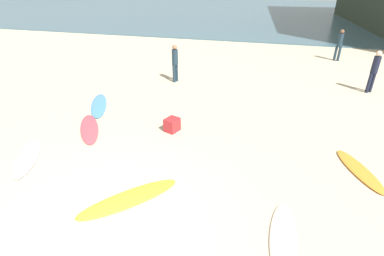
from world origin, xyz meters
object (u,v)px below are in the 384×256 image
surfboard_0 (283,237)px  surfboard_1 (28,157)px  surfboard_3 (89,128)px  beachgoer_far (340,43)px  beachgoer_near (175,61)px  surfboard_4 (99,105)px  beachgoer_mid (374,70)px  beach_cooler (172,125)px  surfboard_5 (359,170)px  surfboard_2 (129,198)px

surfboard_0 → surfboard_1: surfboard_1 is taller
surfboard_3 → beachgoer_far: 14.84m
beachgoer_near → surfboard_3: bearing=4.3°
surfboard_1 → surfboard_4: 3.82m
beachgoer_far → surfboard_3: bearing=-112.0°
beachgoer_mid → beachgoer_far: beachgoer_mid is taller
beach_cooler → beachgoer_near: bearing=106.8°
beach_cooler → surfboard_0: bearing=-45.9°
surfboard_0 → beachgoer_near: (-5.00, 8.46, 0.94)m
surfboard_3 → beachgoer_near: size_ratio=1.28×
surfboard_0 → beachgoer_mid: (3.58, 9.30, 0.98)m
surfboard_3 → beachgoer_far: (9.25, 11.55, 0.97)m
surfboard_3 → beach_cooler: size_ratio=4.90×
beachgoer_far → surfboard_1: bearing=-109.6°
surfboard_4 → beachgoer_near: 4.22m
surfboard_5 → beach_cooler: 5.55m
surfboard_1 → surfboard_2: bearing=-40.7°
surfboard_3 → surfboard_4: (-0.73, 1.83, 0.00)m
beachgoer_mid → beach_cooler: bearing=-0.9°
surfboard_4 → beachgoer_far: 13.98m
surfboard_0 → beachgoer_near: bearing=-58.4°
beachgoer_mid → surfboard_4: bearing=-16.4°
surfboard_0 → surfboard_5: (1.93, 2.81, 0.01)m
beachgoer_mid → beach_cooler: beachgoer_mid is taller
surfboard_1 → surfboard_3: size_ratio=0.94×
surfboard_1 → surfboard_2: surfboard_1 is taller
surfboard_0 → surfboard_5: surfboard_5 is taller
surfboard_0 → beachgoer_far: bearing=-100.7°
surfboard_2 → surfboard_1: bearing=29.3°
surfboard_1 → surfboard_3: bearing=43.1°
surfboard_2 → beach_cooler: 3.46m
surfboard_1 → surfboard_4: size_ratio=0.86×
beach_cooler → surfboard_3: bearing=-166.4°
beachgoer_near → beachgoer_far: bearing=144.6°
surfboard_3 → surfboard_4: surfboard_4 is taller
surfboard_0 → beachgoer_far: 14.91m
surfboard_0 → beachgoer_near: size_ratio=1.13×
surfboard_0 → surfboard_3: size_ratio=0.89×
surfboard_4 → beachgoer_mid: (10.55, 4.46, 0.98)m
beachgoer_near → surfboard_4: bearing=-11.5°
surfboard_4 → beachgoer_near: bearing=33.2°
surfboard_4 → beach_cooler: beach_cooler is taller
surfboard_3 → beachgoer_mid: beachgoer_mid is taller
surfboard_2 → beachgoer_far: size_ratio=1.36×
surfboard_3 → beachgoer_mid: (9.82, 6.29, 0.98)m
surfboard_5 → beachgoer_mid: beachgoer_mid is taller
surfboard_5 → beachgoer_far: bearing=63.4°
surfboard_1 → surfboard_4: (-0.04, 3.82, -0.01)m
surfboard_1 → beach_cooler: bearing=10.2°
surfboard_5 → beachgoer_far: size_ratio=1.11×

